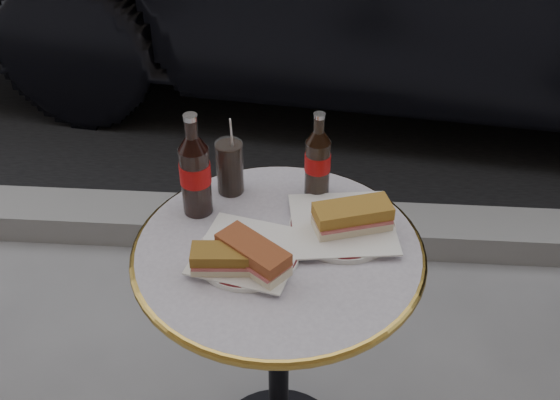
# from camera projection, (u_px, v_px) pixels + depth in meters

# --- Properties ---
(curb) EXTENTS (40.00, 0.20, 0.12)m
(curb) POSITION_uv_depth(u_px,v_px,m) (296.00, 227.00, 2.60)
(curb) COLOR gray
(curb) RESTS_ON ground
(bistro_table) EXTENTS (0.62, 0.62, 0.73)m
(bistro_table) POSITION_uv_depth(u_px,v_px,m) (279.00, 362.00, 1.69)
(bistro_table) COLOR #BAB2C4
(bistro_table) RESTS_ON ground
(plate_left) EXTENTS (0.28, 0.28, 0.01)m
(plate_left) POSITION_uv_depth(u_px,v_px,m) (248.00, 254.00, 1.45)
(plate_left) COLOR white
(plate_left) RESTS_ON bistro_table
(plate_right) EXTENTS (0.24, 0.24, 0.01)m
(plate_right) POSITION_uv_depth(u_px,v_px,m) (342.00, 227.00, 1.52)
(plate_right) COLOR white
(plate_right) RESTS_ON bistro_table
(sandwich_left_a) EXTENTS (0.14, 0.07, 0.05)m
(sandwich_left_a) POSITION_uv_depth(u_px,v_px,m) (226.00, 260.00, 1.39)
(sandwich_left_a) COLOR olive
(sandwich_left_a) RESTS_ON plate_left
(sandwich_left_b) EXTENTS (0.17, 0.15, 0.05)m
(sandwich_left_b) POSITION_uv_depth(u_px,v_px,m) (253.00, 256.00, 1.39)
(sandwich_left_b) COLOR brown
(sandwich_left_b) RESTS_ON plate_left
(sandwich_right) EXTENTS (0.18, 0.12, 0.06)m
(sandwich_right) POSITION_uv_depth(u_px,v_px,m) (352.00, 218.00, 1.49)
(sandwich_right) COLOR #A27129
(sandwich_right) RESTS_ON plate_right
(cola_bottle_left) EXTENTS (0.09, 0.09, 0.25)m
(cola_bottle_left) POSITION_uv_depth(u_px,v_px,m) (194.00, 165.00, 1.50)
(cola_bottle_left) COLOR black
(cola_bottle_left) RESTS_ON bistro_table
(cola_bottle_right) EXTENTS (0.07, 0.07, 0.21)m
(cola_bottle_right) POSITION_uv_depth(u_px,v_px,m) (318.00, 155.00, 1.56)
(cola_bottle_right) COLOR black
(cola_bottle_right) RESTS_ON bistro_table
(cola_glass) EXTENTS (0.07, 0.07, 0.13)m
(cola_glass) POSITION_uv_depth(u_px,v_px,m) (230.00, 167.00, 1.60)
(cola_glass) COLOR black
(cola_glass) RESTS_ON bistro_table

